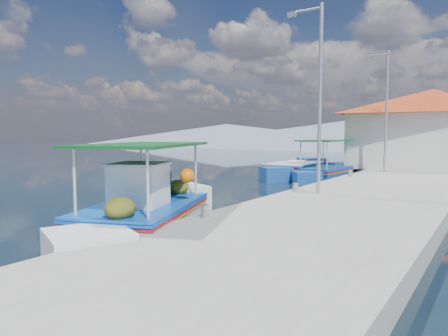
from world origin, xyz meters
The scene contains 10 objects.
ground centered at (0.00, 0.00, 0.00)m, with size 160.00×160.00×0.00m, color black.
quay centered at (5.90, 6.00, 0.25)m, with size 5.00×44.00×0.50m, color gray.
bollards centered at (3.80, 5.25, 0.65)m, with size 0.20×17.20×0.30m.
main_caique centered at (2.11, -3.19, 0.47)m, with size 3.91×6.91×2.45m.
caique_green_canopy centered at (1.74, 10.38, 0.35)m, with size 2.09×6.21×2.33m.
caique_blue_hull centered at (-0.05, 10.62, 0.33)m, with size 2.11×6.95×1.24m.
caique_far centered at (2.51, 16.20, 0.53)m, with size 3.87×7.78×2.84m.
harbor_building centered at (6.20, 15.00, 2.78)m, with size 10.49×10.49×4.40m.
lamp_post_near centered at (4.51, 2.00, 3.85)m, with size 1.21×0.14×6.00m.
lamp_post_far centered at (4.51, 11.00, 3.85)m, with size 1.21×0.14×6.00m.
Camera 1 is at (9.42, -10.53, 2.47)m, focal length 32.85 mm.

